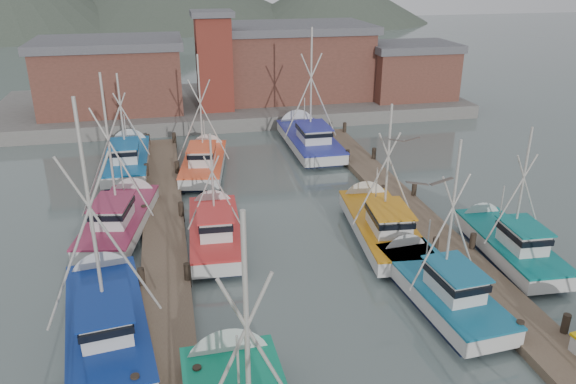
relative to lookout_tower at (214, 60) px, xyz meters
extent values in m
plane|color=#52635F|center=(2.00, -33.00, -5.55)|extent=(260.00, 260.00, 0.00)
cube|color=brown|center=(-5.00, -29.00, -5.35)|extent=(2.20, 46.00, 0.40)
cylinder|color=black|center=(-6.00, -28.00, -5.10)|extent=(0.30, 0.30, 1.50)
cylinder|color=black|center=(-6.00, -21.00, -5.10)|extent=(0.30, 0.30, 1.50)
cylinder|color=black|center=(-6.00, -14.00, -5.10)|extent=(0.30, 0.30, 1.50)
cylinder|color=black|center=(-6.00, -7.00, -5.10)|extent=(0.30, 0.30, 1.50)
cylinder|color=black|center=(-4.00, -28.00, -5.10)|extent=(0.30, 0.30, 1.50)
cylinder|color=black|center=(-4.00, -21.00, -5.10)|extent=(0.30, 0.30, 1.50)
cylinder|color=black|center=(-4.00, -14.00, -5.10)|extent=(0.30, 0.30, 1.50)
cylinder|color=black|center=(-4.00, -7.00, -5.10)|extent=(0.30, 0.30, 1.50)
cube|color=brown|center=(9.00, -29.00, -5.35)|extent=(2.20, 46.00, 0.40)
cylinder|color=black|center=(8.00, -35.00, -5.10)|extent=(0.30, 0.30, 1.50)
cylinder|color=black|center=(8.00, -28.00, -5.10)|extent=(0.30, 0.30, 1.50)
cylinder|color=black|center=(8.00, -21.00, -5.10)|extent=(0.30, 0.30, 1.50)
cylinder|color=black|center=(8.00, -14.00, -5.10)|extent=(0.30, 0.30, 1.50)
cylinder|color=black|center=(8.00, -7.00, -5.10)|extent=(0.30, 0.30, 1.50)
cylinder|color=black|center=(10.00, -35.00, -5.10)|extent=(0.30, 0.30, 1.50)
cylinder|color=black|center=(10.00, -28.00, -5.10)|extent=(0.30, 0.30, 1.50)
cylinder|color=black|center=(10.00, -21.00, -5.10)|extent=(0.30, 0.30, 1.50)
cylinder|color=black|center=(10.00, -14.00, -5.10)|extent=(0.30, 0.30, 1.50)
cylinder|color=black|center=(10.00, -7.00, -5.10)|extent=(0.30, 0.30, 1.50)
cube|color=slate|center=(2.00, 4.00, -4.95)|extent=(44.00, 16.00, 1.20)
cube|color=brown|center=(-9.00, 2.00, -1.60)|extent=(12.00, 8.00, 5.50)
cube|color=#5A595E|center=(-9.00, 2.00, 1.50)|extent=(12.72, 8.48, 0.70)
cube|color=brown|center=(8.00, 4.00, -1.25)|extent=(14.00, 9.00, 6.20)
cube|color=#5A595E|center=(8.00, 4.00, 2.20)|extent=(14.84, 9.54, 0.70)
cube|color=brown|center=(19.00, 1.00, -2.10)|extent=(8.00, 6.00, 4.50)
cube|color=#5A595E|center=(19.00, 1.00, 0.50)|extent=(8.48, 6.36, 0.70)
cube|color=maroon|center=(0.00, 0.00, -0.35)|extent=(3.00, 3.00, 8.00)
cube|color=#5A595E|center=(0.00, 0.00, 3.90)|extent=(3.60, 3.60, 0.50)
cone|color=#434C3F|center=(-3.00, 97.00, -5.55)|extent=(140.00, 140.00, 30.00)
cone|color=#434C3F|center=(37.00, 87.00, -5.55)|extent=(90.00, 90.00, 24.00)
cone|color=silver|center=(-2.90, -33.79, -5.00)|extent=(3.07, 1.17, 3.04)
cylinder|color=#B9B3A9|center=(-2.78, -38.85, -0.76)|extent=(0.14, 0.14, 7.39)
cylinder|color=#B9B3A9|center=(-3.40, -38.87, -1.63)|extent=(2.65, 0.17, 5.78)
cylinder|color=#B9B3A9|center=(-2.16, -38.84, -1.63)|extent=(2.65, 0.17, 5.78)
cylinder|color=#B9B3A9|center=(-2.83, -36.91, -3.25)|extent=(0.08, 0.08, 2.72)
cube|color=#101937|center=(6.48, -31.64, -5.50)|extent=(2.70, 6.88, 0.70)
cube|color=silver|center=(6.48, -31.64, -4.85)|extent=(3.06, 7.82, 0.80)
cube|color=#156688|center=(6.48, -31.64, -4.47)|extent=(3.15, 7.90, 0.10)
cone|color=silver|center=(6.19, -27.82, -5.00)|extent=(2.47, 1.28, 2.39)
cube|color=silver|center=(6.55, -32.55, -3.90)|extent=(1.71, 2.41, 1.10)
cube|color=black|center=(6.55, -32.55, -3.67)|extent=(1.83, 2.64, 0.28)
cube|color=#156688|center=(6.55, -32.55, -3.31)|extent=(1.94, 2.80, 0.07)
cylinder|color=#B9B3A9|center=(6.50, -31.79, -1.29)|extent=(0.11, 0.11, 6.31)
cylinder|color=#B9B3A9|center=(6.01, -31.83, -2.04)|extent=(2.26, 0.25, 4.94)
cylinder|color=#B9B3A9|center=(6.98, -31.75, -2.04)|extent=(2.26, 0.25, 4.94)
cylinder|color=#B9B3A9|center=(6.38, -30.26, -3.25)|extent=(0.07, 0.07, 2.14)
cube|color=#101937|center=(-7.23, -31.15, -5.50)|extent=(3.46, 7.88, 0.70)
cube|color=silver|center=(-7.23, -31.15, -4.85)|extent=(3.93, 8.95, 0.80)
cube|color=navy|center=(-7.23, -31.15, -4.47)|extent=(4.02, 9.05, 0.10)
cone|color=silver|center=(-7.80, -26.86, -5.00)|extent=(2.82, 1.45, 2.70)
cube|color=silver|center=(-7.09, -32.18, -3.90)|extent=(2.07, 2.80, 1.10)
cube|color=black|center=(-7.09, -32.18, -3.67)|extent=(2.22, 3.08, 0.28)
cube|color=navy|center=(-7.09, -32.18, -3.31)|extent=(2.35, 3.26, 0.07)
cylinder|color=#B9B3A9|center=(-7.21, -31.32, -0.20)|extent=(0.15, 0.15, 8.51)
cylinder|color=#B9B3A9|center=(-7.80, -31.40, -1.20)|extent=(3.02, 0.50, 6.65)
cylinder|color=#B9B3A9|center=(-6.62, -31.25, -1.20)|extent=(3.02, 0.50, 6.65)
cylinder|color=#B9B3A9|center=(-7.43, -29.61, -3.25)|extent=(0.09, 0.09, 2.60)
cube|color=#101937|center=(-2.39, -24.15, -5.50)|extent=(2.53, 6.84, 0.70)
cube|color=silver|center=(-2.39, -24.15, -4.85)|extent=(2.87, 7.77, 0.80)
cube|color=red|center=(-2.39, -24.15, -4.47)|extent=(2.95, 7.85, 0.10)
cone|color=silver|center=(-2.20, -20.33, -5.00)|extent=(2.44, 1.22, 2.39)
cube|color=silver|center=(-2.44, -25.07, -3.90)|extent=(1.66, 2.37, 1.10)
cube|color=black|center=(-2.44, -25.07, -3.67)|extent=(1.77, 2.60, 0.28)
cube|color=red|center=(-2.44, -25.07, -3.31)|extent=(1.88, 2.76, 0.07)
cylinder|color=#B9B3A9|center=(-2.40, -24.30, -1.98)|extent=(0.11, 0.11, 4.94)
cylinder|color=#B9B3A9|center=(-2.89, -24.28, -2.56)|extent=(1.78, 0.17, 3.87)
cylinder|color=#B9B3A9|center=(-1.91, -24.33, -2.56)|extent=(1.78, 0.17, 3.87)
cylinder|color=#B9B3A9|center=(-2.32, -22.78, -3.25)|extent=(0.07, 0.07, 2.14)
cube|color=#101937|center=(6.23, -25.44, -5.50)|extent=(3.13, 7.70, 0.70)
cube|color=silver|center=(6.23, -25.44, -4.85)|extent=(3.56, 8.75, 0.80)
cube|color=orange|center=(6.23, -25.44, -4.47)|extent=(3.65, 8.84, 0.10)
cone|color=silver|center=(6.63, -21.19, -5.00)|extent=(2.76, 1.34, 2.66)
cube|color=silver|center=(6.13, -26.46, -3.90)|extent=(1.95, 2.71, 1.10)
cube|color=black|center=(6.13, -26.46, -3.67)|extent=(2.09, 2.97, 0.28)
cube|color=orange|center=(6.13, -26.46, -3.31)|extent=(2.21, 3.15, 0.07)
cylinder|color=#B9B3A9|center=(6.21, -25.61, -1.33)|extent=(0.13, 0.13, 6.25)
cylinder|color=#B9B3A9|center=(5.67, -25.56, -2.06)|extent=(2.24, 0.30, 4.89)
cylinder|color=#B9B3A9|center=(6.76, -25.66, -2.06)|extent=(2.24, 0.30, 4.89)
cylinder|color=#B9B3A9|center=(6.37, -23.91, -3.25)|extent=(0.08, 0.08, 2.38)
cube|color=#101937|center=(-7.31, -21.64, -5.50)|extent=(3.64, 7.51, 0.70)
cube|color=silver|center=(-7.31, -21.64, -4.85)|extent=(4.14, 8.54, 0.80)
cube|color=#932649|center=(-7.31, -21.64, -4.47)|extent=(4.24, 8.63, 0.10)
cone|color=silver|center=(-6.55, -17.62, -5.00)|extent=(2.71, 1.56, 2.55)
cube|color=silver|center=(-7.49, -22.60, -3.90)|extent=(2.08, 2.72, 1.10)
cube|color=black|center=(-7.49, -22.60, -3.67)|extent=(2.23, 2.98, 0.28)
cube|color=#932649|center=(-7.49, -22.60, -3.31)|extent=(2.36, 3.16, 0.07)
cylinder|color=#B9B3A9|center=(-7.34, -21.80, -0.66)|extent=(0.14, 0.14, 7.59)
cylinder|color=#B9B3A9|center=(-7.89, -21.69, -1.55)|extent=(2.68, 0.60, 5.93)
cylinder|color=#B9B3A9|center=(-6.79, -21.90, -1.55)|extent=(2.68, 0.60, 5.93)
cylinder|color=#B9B3A9|center=(-7.03, -20.19, -3.25)|extent=(0.08, 0.08, 2.46)
cube|color=#101937|center=(11.62, -28.73, -5.50)|extent=(2.47, 6.54, 0.70)
cube|color=silver|center=(11.62, -28.73, -4.85)|extent=(2.80, 7.43, 0.80)
cube|color=#0A716F|center=(11.62, -28.73, -4.47)|extent=(2.88, 7.51, 0.10)
cone|color=silver|center=(11.82, -25.08, -5.00)|extent=(2.37, 1.22, 2.31)
cube|color=silver|center=(11.57, -29.61, -3.90)|extent=(1.61, 2.27, 1.10)
cube|color=black|center=(11.57, -29.61, -3.67)|extent=(1.72, 2.50, 0.28)
cube|color=#0A716F|center=(11.57, -29.61, -3.31)|extent=(1.82, 2.65, 0.07)
cylinder|color=#B9B3A9|center=(11.61, -28.88, -1.61)|extent=(0.11, 0.11, 5.69)
cylinder|color=#B9B3A9|center=(11.12, -28.85, -2.28)|extent=(2.04, 0.19, 4.45)
cylinder|color=#B9B3A9|center=(12.10, -28.91, -2.28)|extent=(2.04, 0.19, 4.45)
cylinder|color=#B9B3A9|center=(11.69, -27.42, -3.25)|extent=(0.07, 0.07, 2.14)
cube|color=#101937|center=(-2.15, -13.32, -5.50)|extent=(3.38, 7.27, 0.70)
cube|color=silver|center=(-2.15, -13.32, -4.85)|extent=(3.84, 8.27, 0.80)
cube|color=#FF562B|center=(-2.15, -13.32, -4.47)|extent=(3.93, 8.36, 0.10)
cone|color=silver|center=(-1.51, -9.39, -5.00)|extent=(2.63, 1.49, 2.49)
cube|color=silver|center=(-2.30, -14.26, -3.90)|extent=(1.97, 2.61, 1.10)
cube|color=black|center=(-2.30, -14.26, -3.67)|extent=(2.11, 2.87, 0.28)
cube|color=#FF562B|center=(-2.30, -14.26, -3.31)|extent=(2.24, 3.04, 0.07)
cylinder|color=#B9B3A9|center=(-2.17, -13.47, -0.92)|extent=(0.13, 0.13, 7.05)
cylinder|color=#B9B3A9|center=(-2.68, -13.39, -1.75)|extent=(2.49, 0.49, 5.51)
cylinder|color=#B9B3A9|center=(-1.67, -13.56, -1.75)|extent=(2.49, 0.49, 5.51)
cylinder|color=#B9B3A9|center=(-1.92, -11.90, -3.25)|extent=(0.07, 0.07, 2.22)
cube|color=#101937|center=(6.30, -9.68, -5.50)|extent=(2.83, 8.68, 0.70)
cube|color=silver|center=(6.30, -9.68, -4.85)|extent=(3.22, 9.87, 0.80)
cube|color=#262E98|center=(6.30, -9.68, -4.47)|extent=(3.31, 9.96, 0.10)
cone|color=silver|center=(6.30, -4.75, -5.00)|extent=(3.08, 1.10, 3.08)
cube|color=silver|center=(6.30, -10.87, -3.90)|extent=(1.99, 2.96, 1.10)
cube|color=black|center=(6.30, -10.87, -3.67)|extent=(2.12, 3.26, 0.28)
cube|color=#262E98|center=(6.30, -10.87, -3.31)|extent=(2.25, 3.45, 0.07)
cylinder|color=#B9B3A9|center=(6.30, -9.88, -0.37)|extent=(0.14, 0.14, 8.17)
cylinder|color=#B9B3A9|center=(5.67, -9.88, -1.33)|extent=(2.92, 0.10, 6.38)
cylinder|color=#B9B3A9|center=(6.93, -9.88, -1.33)|extent=(2.92, 0.10, 6.38)
cylinder|color=#B9B3A9|center=(6.30, -7.91, -3.25)|extent=(0.08, 0.08, 2.75)
cube|color=#101937|center=(-7.40, -11.46, -5.50)|extent=(2.58, 7.69, 0.70)
cube|color=silver|center=(-7.40, -11.46, -4.85)|extent=(2.93, 8.74, 0.80)
cube|color=#0F5D99|center=(-7.40, -11.46, -4.47)|extent=(3.02, 8.83, 0.10)
cone|color=silver|center=(-7.34, -7.11, -5.00)|extent=(2.73, 1.13, 2.72)
cube|color=silver|center=(-7.41, -12.50, -3.90)|extent=(1.79, 2.63, 1.10)
cube|color=black|center=(-7.41, -12.50, -3.67)|extent=(1.90, 2.90, 0.28)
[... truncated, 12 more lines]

